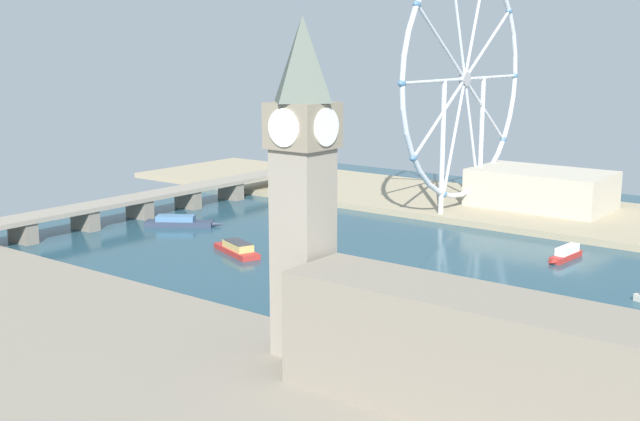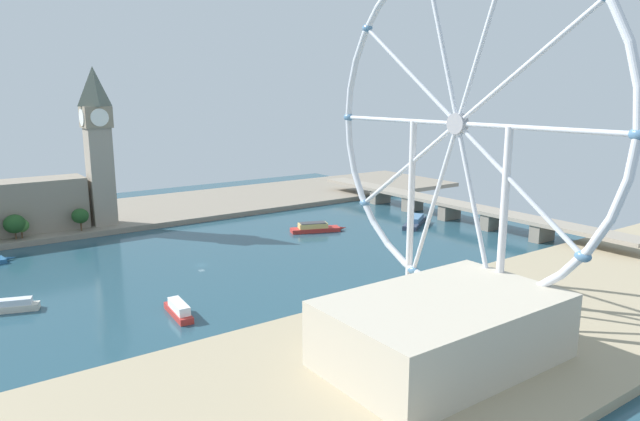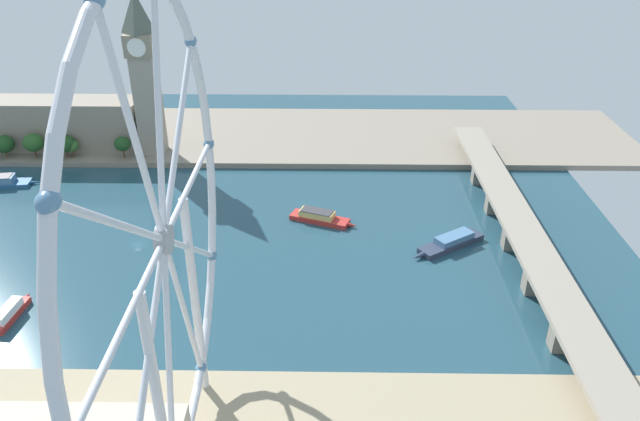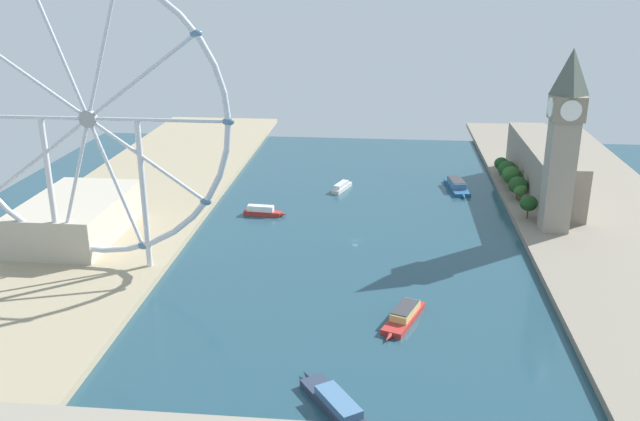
% 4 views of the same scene
% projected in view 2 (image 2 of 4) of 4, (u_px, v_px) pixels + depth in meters
% --- Properties ---
extents(ground_plane, '(417.61, 417.61, 0.00)m').
position_uv_depth(ground_plane, '(201.00, 265.00, 254.68)').
color(ground_plane, '#234756').
extents(riverbank_left, '(90.00, 520.00, 3.00)m').
position_uv_depth(riverbank_left, '(118.00, 214.00, 353.11)').
color(riverbank_left, gray).
rests_on(riverbank_left, ground_plane).
extents(riverbank_right, '(90.00, 520.00, 3.00)m').
position_uv_depth(riverbank_right, '(388.00, 370.00, 155.63)').
color(riverbank_right, tan).
rests_on(riverbank_right, ground_plane).
extents(clock_tower, '(15.33, 15.33, 86.15)m').
position_uv_depth(clock_tower, '(98.00, 144.00, 311.24)').
color(clock_tower, gray).
rests_on(clock_tower, riverbank_left).
extents(ferris_wheel, '(117.89, 3.20, 120.63)m').
position_uv_depth(ferris_wheel, '(458.00, 126.00, 183.00)').
color(ferris_wheel, silver).
rests_on(ferris_wheel, riverbank_right).
extents(riverside_hall, '(40.57, 65.64, 18.37)m').
position_uv_depth(riverside_hall, '(443.00, 329.00, 156.15)').
color(riverside_hall, '#BCB29E').
rests_on(riverside_hall, riverbank_right).
extents(river_bridge, '(229.61, 15.45, 10.91)m').
position_uv_depth(river_bridge, '(450.00, 206.00, 344.55)').
color(river_bridge, gray).
rests_on(river_bridge, ground_plane).
extents(tour_boat_0, '(11.15, 23.91, 4.54)m').
position_uv_depth(tour_boat_0, '(6.00, 307.00, 200.47)').
color(tour_boat_0, beige).
rests_on(tour_boat_0, ground_plane).
extents(tour_boat_1, '(24.64, 33.19, 5.01)m').
position_uv_depth(tour_boat_1, '(415.00, 222.00, 330.24)').
color(tour_boat_1, '#2D384C').
rests_on(tour_boat_1, ground_plane).
extents(tour_boat_2, '(16.76, 31.35, 5.19)m').
position_uv_depth(tour_boat_2, '(315.00, 228.00, 315.19)').
color(tour_boat_2, '#B22D28').
rests_on(tour_boat_2, ground_plane).
extents(tour_boat_3, '(23.06, 6.11, 5.23)m').
position_uv_depth(tour_boat_3, '(178.00, 310.00, 196.95)').
color(tour_boat_3, '#B22D28').
rests_on(tour_boat_3, ground_plane).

